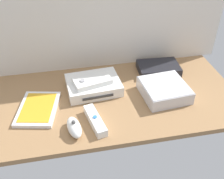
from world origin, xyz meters
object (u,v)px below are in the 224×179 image
Objects in this scene: remote_nunchuk at (74,127)px; network_router at (158,68)px; mini_computer at (164,90)px; remote_wand at (95,120)px; game_case at (38,109)px; game_console at (93,85)px; remote_classic_pad at (92,81)px.

network_router is at bearing 26.31° from remote_nunchuk.
mini_computer is 1.21× the size of remote_wand.
network_router reaches higher than game_case.
remote_classic_pad is at bearing -117.21° from game_console.
mini_computer is 17.37cm from network_router.
remote_wand is at bearing -107.90° from remote_classic_pad.
game_console is 19.92cm from remote_wand.
game_case is 1.15× the size of network_router.
remote_wand is at bearing -17.35° from game_case.
remote_nunchuk reaches higher than network_router.
mini_computer is at bearing -28.63° from remote_classic_pad.
network_router is at bearing 10.23° from game_console.
mini_computer is 30.86cm from remote_wand.
game_case is at bearing 138.57° from remote_wand.
remote_nunchuk is (12.29, -13.53, 1.28)cm from game_case.
mini_computer reaches higher than game_case.
remote_wand is at bearing -100.67° from game_console.
remote_classic_pad is at bearing -159.82° from network_router.
remote_wand is at bearing -159.88° from mini_computer.
mini_computer reaches higher than game_console.
remote_classic_pad reaches higher than network_router.
remote_classic_pad is (9.06, 20.76, 3.37)cm from remote_nunchuk.
remote_nunchuk is (-39.96, -29.98, 0.34)cm from network_router.
game_case is at bearing -158.96° from network_router.
mini_computer reaches higher than remote_nunchuk.
mini_computer is 48.70cm from game_case.
remote_wand is (19.71, -11.13, 0.75)cm from game_case.
game_console is 31.29cm from network_router.
remote_nunchuk is 0.67× the size of remote_classic_pad.
remote_nunchuk reaches higher than remote_wand.
remote_nunchuk is at bearing -174.02° from remote_wand.
game_console reaches higher than remote_wand.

